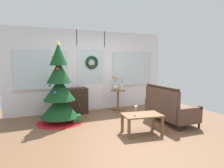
{
  "coord_description": "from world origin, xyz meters",
  "views": [
    {
      "loc": [
        -2.09,
        -4.19,
        1.57
      ],
      "look_at": [
        0.05,
        0.55,
        1.0
      ],
      "focal_mm": 32.67,
      "sensor_mm": 36.0,
      "label": 1
    }
  ],
  "objects_px": {
    "settee_sofa": "(167,108)",
    "side_table": "(118,96)",
    "christmas_tree": "(59,94)",
    "flower_vase": "(122,86)",
    "table_lamp": "(116,81)",
    "coffee_table": "(142,117)",
    "gift_box": "(76,119)",
    "dresser_cabinet": "(72,101)",
    "wine_glass": "(136,108)"
  },
  "relations": [
    {
      "from": "settee_sofa",
      "to": "side_table",
      "type": "distance_m",
      "value": 1.74
    },
    {
      "from": "wine_glass",
      "to": "table_lamp",
      "type": "bearing_deg",
      "value": 76.65
    },
    {
      "from": "flower_vase",
      "to": "gift_box",
      "type": "distance_m",
      "value": 1.87
    },
    {
      "from": "table_lamp",
      "to": "coffee_table",
      "type": "bearing_deg",
      "value": -99.56
    },
    {
      "from": "christmas_tree",
      "to": "flower_vase",
      "type": "height_order",
      "value": "christmas_tree"
    },
    {
      "from": "christmas_tree",
      "to": "gift_box",
      "type": "bearing_deg",
      "value": -23.66
    },
    {
      "from": "dresser_cabinet",
      "to": "table_lamp",
      "type": "relative_size",
      "value": 2.05
    },
    {
      "from": "wine_glass",
      "to": "gift_box",
      "type": "xyz_separation_m",
      "value": [
        -0.98,
        1.32,
        -0.46
      ]
    },
    {
      "from": "christmas_tree",
      "to": "settee_sofa",
      "type": "height_order",
      "value": "christmas_tree"
    },
    {
      "from": "dresser_cabinet",
      "to": "wine_glass",
      "type": "relative_size",
      "value": 4.63
    },
    {
      "from": "table_lamp",
      "to": "gift_box",
      "type": "bearing_deg",
      "value": -153.91
    },
    {
      "from": "dresser_cabinet",
      "to": "christmas_tree",
      "type": "bearing_deg",
      "value": -122.96
    },
    {
      "from": "wine_glass",
      "to": "gift_box",
      "type": "distance_m",
      "value": 1.71
    },
    {
      "from": "christmas_tree",
      "to": "settee_sofa",
      "type": "bearing_deg",
      "value": -23.62
    },
    {
      "from": "settee_sofa",
      "to": "flower_vase",
      "type": "xyz_separation_m",
      "value": [
        -0.53,
        1.56,
        0.42
      ]
    },
    {
      "from": "dresser_cabinet",
      "to": "side_table",
      "type": "distance_m",
      "value": 1.44
    },
    {
      "from": "side_table",
      "to": "gift_box",
      "type": "distance_m",
      "value": 1.71
    },
    {
      "from": "christmas_tree",
      "to": "wine_glass",
      "type": "height_order",
      "value": "christmas_tree"
    },
    {
      "from": "gift_box",
      "to": "settee_sofa",
      "type": "bearing_deg",
      "value": -23.62
    },
    {
      "from": "flower_vase",
      "to": "wine_glass",
      "type": "relative_size",
      "value": 1.79
    },
    {
      "from": "settee_sofa",
      "to": "christmas_tree",
      "type": "bearing_deg",
      "value": 156.38
    },
    {
      "from": "coffee_table",
      "to": "christmas_tree",
      "type": "bearing_deg",
      "value": 134.45
    },
    {
      "from": "flower_vase",
      "to": "coffee_table",
      "type": "distance_m",
      "value": 2.09
    },
    {
      "from": "table_lamp",
      "to": "wine_glass",
      "type": "distance_m",
      "value": 2.14
    },
    {
      "from": "settee_sofa",
      "to": "gift_box",
      "type": "bearing_deg",
      "value": 156.38
    },
    {
      "from": "table_lamp",
      "to": "gift_box",
      "type": "height_order",
      "value": "table_lamp"
    },
    {
      "from": "coffee_table",
      "to": "gift_box",
      "type": "relative_size",
      "value": 4.33
    },
    {
      "from": "table_lamp",
      "to": "christmas_tree",
      "type": "bearing_deg",
      "value": -163.41
    },
    {
      "from": "settee_sofa",
      "to": "table_lamp",
      "type": "xyz_separation_m",
      "value": [
        -0.69,
        1.66,
        0.59
      ]
    },
    {
      "from": "settee_sofa",
      "to": "wine_glass",
      "type": "xyz_separation_m",
      "value": [
        -1.17,
        -0.38,
        0.19
      ]
    },
    {
      "from": "gift_box",
      "to": "wine_glass",
      "type": "bearing_deg",
      "value": -53.42
    },
    {
      "from": "dresser_cabinet",
      "to": "wine_glass",
      "type": "distance_m",
      "value": 2.42
    },
    {
      "from": "christmas_tree",
      "to": "gift_box",
      "type": "relative_size",
      "value": 10.01
    },
    {
      "from": "settee_sofa",
      "to": "wine_glass",
      "type": "height_order",
      "value": "settee_sofa"
    },
    {
      "from": "christmas_tree",
      "to": "wine_glass",
      "type": "bearing_deg",
      "value": -47.54
    },
    {
      "from": "dresser_cabinet",
      "to": "coffee_table",
      "type": "xyz_separation_m",
      "value": [
        1.01,
        -2.28,
        -0.03
      ]
    },
    {
      "from": "wine_glass",
      "to": "christmas_tree",
      "type": "bearing_deg",
      "value": 132.46
    },
    {
      "from": "side_table",
      "to": "gift_box",
      "type": "xyz_separation_m",
      "value": [
        -1.53,
        -0.68,
        -0.38
      ]
    },
    {
      "from": "christmas_tree",
      "to": "table_lamp",
      "type": "relative_size",
      "value": 4.79
    },
    {
      "from": "side_table",
      "to": "coffee_table",
      "type": "xyz_separation_m",
      "value": [
        -0.41,
        -2.04,
        -0.12
      ]
    },
    {
      "from": "side_table",
      "to": "coffee_table",
      "type": "bearing_deg",
      "value": -101.38
    },
    {
      "from": "settee_sofa",
      "to": "side_table",
      "type": "bearing_deg",
      "value": 111.19
    },
    {
      "from": "flower_vase",
      "to": "coffee_table",
      "type": "bearing_deg",
      "value": -104.46
    },
    {
      "from": "wine_glass",
      "to": "gift_box",
      "type": "relative_size",
      "value": 0.93
    },
    {
      "from": "gift_box",
      "to": "side_table",
      "type": "bearing_deg",
      "value": 23.95
    },
    {
      "from": "christmas_tree",
      "to": "table_lamp",
      "type": "distance_m",
      "value": 1.94
    },
    {
      "from": "table_lamp",
      "to": "coffee_table",
      "type": "xyz_separation_m",
      "value": [
        -0.35,
        -2.08,
        -0.6
      ]
    },
    {
      "from": "table_lamp",
      "to": "flower_vase",
      "type": "bearing_deg",
      "value": -32.01
    },
    {
      "from": "christmas_tree",
      "to": "settee_sofa",
      "type": "distance_m",
      "value": 2.8
    },
    {
      "from": "christmas_tree",
      "to": "coffee_table",
      "type": "distance_m",
      "value": 2.18
    }
  ]
}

